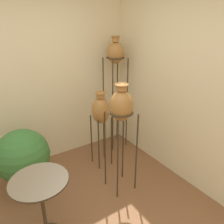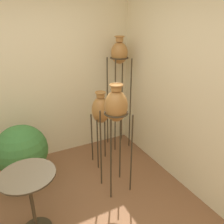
{
  "view_description": "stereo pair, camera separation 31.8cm",
  "coord_description": "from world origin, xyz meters",
  "px_view_note": "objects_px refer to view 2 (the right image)",
  "views": [
    {
      "loc": [
        -0.48,
        -1.39,
        2.09
      ],
      "look_at": [
        1.14,
        1.06,
        0.87
      ],
      "focal_mm": 35.0,
      "sensor_mm": 36.0,
      "label": 1
    },
    {
      "loc": [
        -0.21,
        -1.55,
        2.09
      ],
      "look_at": [
        1.14,
        1.06,
        0.87
      ],
      "focal_mm": 35.0,
      "sensor_mm": 36.0,
      "label": 2
    }
  ],
  "objects_px": {
    "vase_stand_short": "(101,111)",
    "side_table": "(30,191)",
    "vase_stand_tall": "(119,57)",
    "vase_stand_medium": "(116,108)",
    "potted_plant": "(22,152)"
  },
  "relations": [
    {
      "from": "vase_stand_medium",
      "to": "side_table",
      "type": "bearing_deg",
      "value": -168.82
    },
    {
      "from": "vase_stand_tall",
      "to": "vase_stand_medium",
      "type": "height_order",
      "value": "vase_stand_tall"
    },
    {
      "from": "vase_stand_medium",
      "to": "side_table",
      "type": "xyz_separation_m",
      "value": [
        -1.08,
        -0.21,
        -0.61
      ]
    },
    {
      "from": "vase_stand_tall",
      "to": "vase_stand_short",
      "type": "relative_size",
      "value": 1.61
    },
    {
      "from": "vase_stand_tall",
      "to": "side_table",
      "type": "relative_size",
      "value": 2.54
    },
    {
      "from": "vase_stand_short",
      "to": "side_table",
      "type": "xyz_separation_m",
      "value": [
        -1.15,
        -0.82,
        -0.34
      ]
    },
    {
      "from": "vase_stand_short",
      "to": "vase_stand_tall",
      "type": "bearing_deg",
      "value": 36.24
    },
    {
      "from": "side_table",
      "to": "vase_stand_tall",
      "type": "bearing_deg",
      "value": 35.67
    },
    {
      "from": "vase_stand_tall",
      "to": "potted_plant",
      "type": "distance_m",
      "value": 1.99
    },
    {
      "from": "vase_stand_tall",
      "to": "vase_stand_medium",
      "type": "relative_size",
      "value": 1.31
    },
    {
      "from": "vase_stand_tall",
      "to": "side_table",
      "type": "xyz_separation_m",
      "value": [
        -1.65,
        -1.18,
        -1.03
      ]
    },
    {
      "from": "side_table",
      "to": "vase_stand_medium",
      "type": "bearing_deg",
      "value": 11.18
    },
    {
      "from": "vase_stand_tall",
      "to": "vase_stand_short",
      "type": "height_order",
      "value": "vase_stand_tall"
    },
    {
      "from": "side_table",
      "to": "vase_stand_short",
      "type": "bearing_deg",
      "value": 35.42
    },
    {
      "from": "vase_stand_tall",
      "to": "vase_stand_medium",
      "type": "xyz_separation_m",
      "value": [
        -0.57,
        -0.97,
        -0.42
      ]
    }
  ]
}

